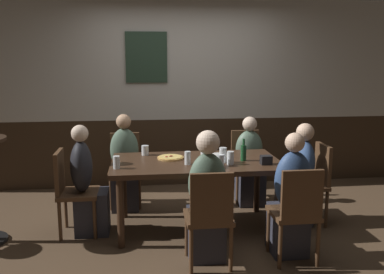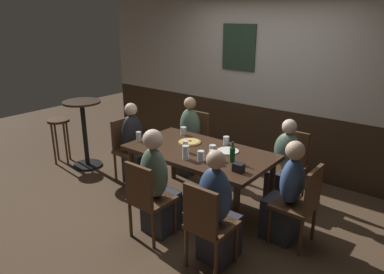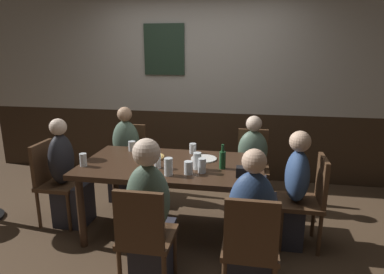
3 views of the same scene
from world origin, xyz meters
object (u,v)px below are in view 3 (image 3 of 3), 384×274
chair_mid_near (144,234)px  beer_glass_tall (158,162)px  person_mid_near (151,222)px  pizza (150,157)px  chair_head_west (53,178)px  person_head_east (290,198)px  pint_glass_stout (193,149)px  dining_table (172,171)px  pint_glass_amber (83,161)px  person_right_far (252,170)px  highball_clear (168,168)px  tumbler_water (188,168)px  beer_bottle_green (223,159)px  plate_white_large (204,159)px  chair_head_east (309,197)px  chair_right_far (252,162)px  person_right_near (251,234)px  chair_right_near (250,245)px  chair_left_far (130,155)px  condiment_caddy (243,172)px  tumbler_short (197,162)px  pint_glass_pale (132,147)px  person_head_west (68,181)px  person_left_far (126,161)px  beer_glass_half (202,167)px

chair_mid_near → beer_glass_tall: bearing=97.9°
person_mid_near → pizza: (-0.26, 0.87, 0.24)m
chair_head_west → person_head_east: (2.42, 0.00, -0.03)m
pizza → pint_glass_stout: size_ratio=2.63×
dining_table → pint_glass_amber: 0.85m
person_right_far → highball_clear: size_ratio=6.88×
pizza → tumbler_water: (0.47, -0.38, 0.04)m
chair_head_west → person_mid_near: 1.49m
beer_bottle_green → pint_glass_amber: bearing=-172.7°
dining_table → plate_white_large: size_ratio=6.73×
chair_head_east → person_head_east: bearing=180.0°
person_mid_near → person_head_east: bearing=33.1°
chair_right_far → beer_glass_tall: 1.39m
chair_head_east → person_right_near: size_ratio=0.76×
chair_right_near → chair_mid_near: 0.77m
chair_left_far → pizza: chair_left_far is taller
person_mid_near → tumbler_water: bearing=66.8°
dining_table → plate_white_large: bearing=32.8°
person_mid_near → plate_white_large: size_ratio=4.59×
dining_table → condiment_caddy: 0.73m
person_mid_near → beer_glass_tall: size_ratio=8.95×
person_head_east → tumbler_short: person_head_east is taller
tumbler_water → tumbler_short: bearing=68.1°
highball_clear → plate_white_large: highball_clear is taller
person_right_near → beer_glass_tall: (-0.88, 0.59, 0.31)m
chair_head_west → person_right_near: size_ratio=0.76×
pizza → condiment_caddy: condiment_caddy is taller
person_right_near → pint_glass_stout: (-0.63, 1.09, 0.30)m
pint_glass_pale → tumbler_water: tumbler_water is taller
chair_right_far → tumbler_water: 1.31m
chair_right_far → plate_white_large: chair_right_far is taller
person_right_far → beer_glass_tall: 1.28m
highball_clear → dining_table: bearing=97.7°
condiment_caddy → pint_glass_amber: bearing=179.5°
chair_head_east → chair_right_near: bearing=-120.2°
person_head_west → condiment_caddy: size_ratio=10.39×
person_right_far → person_head_west: 2.04m
chair_left_far → beer_glass_tall: chair_left_far is taller
chair_mid_near → person_head_east: (1.13, 0.89, -0.03)m
pint_glass_amber → tumbler_water: bearing=-1.5°
person_left_far → beer_glass_half: size_ratio=8.51×
chair_head_west → person_right_near: (2.06, -0.73, -0.01)m
beer_glass_half → plate_white_large: 0.38m
pizza → beer_bottle_green: (0.75, -0.19, 0.08)m
chair_head_east → person_right_far: (-0.52, 0.73, -0.04)m
person_left_far → tumbler_water: bearing=-45.0°
pint_glass_pale → beer_glass_half: size_ratio=0.80×
dining_table → beer_bottle_green: beer_bottle_green is taller
dining_table → chair_right_far: (0.77, 0.89, -0.17)m
beer_bottle_green → condiment_caddy: size_ratio=2.12×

